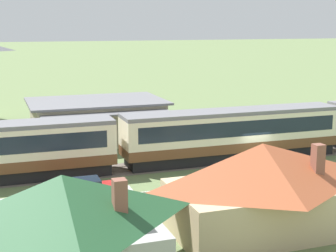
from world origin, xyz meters
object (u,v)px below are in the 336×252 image
at_px(passenger_train, 236,132).
at_px(cottage_dark_green_roof, 64,229).
at_px(station_building, 97,120).
at_px(parked_car_red, 84,190).
at_px(cottage_terracotta_roof, 261,186).

relative_size(passenger_train, cottage_dark_green_roof, 7.06).
height_order(station_building, parked_car_red, station_building).
xyz_separation_m(station_building, cottage_terracotta_roof, (3.99, -24.98, 0.55)).
bearing_deg(parked_car_red, passenger_train, 22.95).
xyz_separation_m(cottage_terracotta_roof, parked_car_red, (-8.23, 8.46, -1.95)).
relative_size(passenger_train, cottage_terracotta_roof, 5.61).
height_order(station_building, cottage_terracotta_roof, cottage_terracotta_roof).
height_order(passenger_train, cottage_dark_green_roof, cottage_dark_green_roof).
xyz_separation_m(cottage_dark_green_roof, cottage_terracotta_roof, (10.96, 2.46, -0.02)).
relative_size(station_building, parked_car_red, 2.78).
xyz_separation_m(passenger_train, parked_car_red, (-13.84, -5.84, -1.72)).
bearing_deg(cottage_dark_green_roof, cottage_terracotta_roof, 12.65).
height_order(cottage_dark_green_roof, parked_car_red, cottage_dark_green_roof).
bearing_deg(cottage_terracotta_roof, passenger_train, 68.56).
distance_m(passenger_train, parked_car_red, 15.12).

